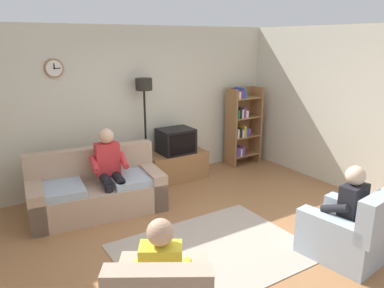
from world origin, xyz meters
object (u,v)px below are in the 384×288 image
object	(u,v)px
tv_stand	(176,166)
person_on_couch	(109,166)
bookshelf	(241,125)
person_in_left_armchair	(162,271)
person_in_right_armchair	(344,206)
couch	(97,191)
armchair_near_bookshelf	(349,234)
floor_lamp	(144,102)
tv	(176,141)

from	to	relation	value
tv_stand	person_on_couch	world-z (taller)	person_on_couch
bookshelf	person_in_left_armchair	xyz separation A→B (m)	(-3.51, -3.23, -0.19)
tv_stand	person_in_right_armchair	world-z (taller)	person_in_right_armchair
couch	bookshelf	distance (m)	3.31
armchair_near_bookshelf	person_in_left_armchair	world-z (taller)	person_in_left_armchair
tv_stand	person_on_couch	distance (m)	1.66
tv_stand	person_on_couch	xyz separation A→B (m)	(-1.46, -0.64, 0.45)
couch	floor_lamp	world-z (taller)	floor_lamp
tv	couch	bearing A→B (deg)	-162.84
floor_lamp	person_on_couch	distance (m)	1.41
armchair_near_bookshelf	person_in_left_armchair	xyz separation A→B (m)	(-2.39, 0.11, 0.32)
armchair_near_bookshelf	couch	bearing A→B (deg)	127.30
person_on_couch	armchair_near_bookshelf	bearing A→B (deg)	-54.08
tv_stand	person_in_left_armchair	bearing A→B (deg)	-121.55
couch	bookshelf	world-z (taller)	bookshelf
couch	tv_stand	distance (m)	1.73
floor_lamp	person_in_left_armchair	xyz separation A→B (m)	(-1.41, -3.26, -0.85)
bookshelf	person_on_couch	xyz separation A→B (m)	(-3.03, -0.71, -0.10)
person_on_couch	person_in_right_armchair	xyz separation A→B (m)	(1.90, -2.55, -0.09)
armchair_near_bookshelf	person_in_left_armchair	size ratio (longest dim) A/B	0.87
bookshelf	person_in_right_armchair	size ratio (longest dim) A/B	1.40
armchair_near_bookshelf	person_on_couch	bearing A→B (deg)	125.92
floor_lamp	bookshelf	bearing A→B (deg)	-0.79
bookshelf	floor_lamp	size ratio (longest dim) A/B	0.85
armchair_near_bookshelf	person_on_couch	xyz separation A→B (m)	(-1.91, 2.63, 0.41)
bookshelf	person_in_left_armchair	bearing A→B (deg)	-137.35
bookshelf	armchair_near_bookshelf	world-z (taller)	bookshelf
person_in_left_armchair	person_in_right_armchair	bearing A→B (deg)	-0.59
tv	person_on_couch	xyz separation A→B (m)	(-1.46, -0.62, -0.03)
floor_lamp	person_in_left_armchair	distance (m)	3.65
bookshelf	person_in_right_armchair	world-z (taller)	bookshelf
armchair_near_bookshelf	person_in_right_armchair	xyz separation A→B (m)	(-0.01, 0.09, 0.32)
tv_stand	tv	size ratio (longest dim) A/B	1.83
tv_stand	floor_lamp	bearing A→B (deg)	169.45
person_in_left_armchair	couch	bearing A→B (deg)	83.60
tv	person_in_right_armchair	size ratio (longest dim) A/B	0.54
couch	person_in_right_armchair	bearing A→B (deg)	-51.95
tv	person_in_right_armchair	bearing A→B (deg)	-82.24
tv	bookshelf	size ratio (longest dim) A/B	0.38
armchair_near_bookshelf	person_in_right_armchair	bearing A→B (deg)	97.71
person_in_left_armchair	tv_stand	bearing A→B (deg)	58.45
tv	person_in_right_armchair	world-z (taller)	person_in_right_armchair
tv_stand	floor_lamp	size ratio (longest dim) A/B	0.59
floor_lamp	armchair_near_bookshelf	distance (m)	3.70
couch	tv	world-z (taller)	tv
person_in_left_armchair	person_on_couch	bearing A→B (deg)	79.29
floor_lamp	person_in_left_armchair	size ratio (longest dim) A/B	1.65
tv	floor_lamp	size ratio (longest dim) A/B	0.32
couch	bookshelf	size ratio (longest dim) A/B	1.27
floor_lamp	person_in_right_armchair	bearing A→B (deg)	-73.69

